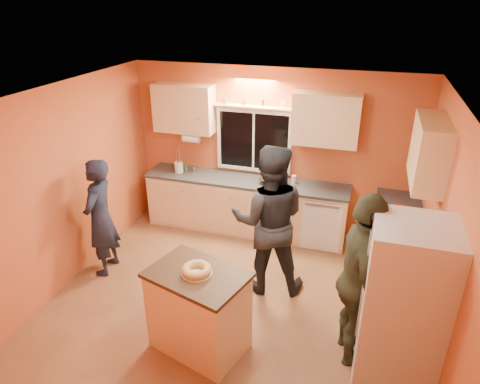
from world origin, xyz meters
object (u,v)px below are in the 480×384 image
(refrigerator, at_px, (402,310))
(island, at_px, (199,310))
(person_left, at_px, (100,218))
(person_right, at_px, (360,282))
(person_center, at_px, (269,220))

(refrigerator, height_order, island, refrigerator)
(person_left, height_order, person_right, person_right)
(refrigerator, bearing_deg, island, -176.83)
(person_center, bearing_deg, person_right, 128.97)
(person_center, xyz_separation_m, person_right, (1.15, -0.92, -0.03))
(refrigerator, relative_size, person_center, 0.91)
(person_left, height_order, person_center, person_center)
(island, xyz_separation_m, person_right, (1.61, 0.34, 0.47))
(refrigerator, height_order, person_center, person_center)
(island, distance_m, person_center, 1.43)
(island, bearing_deg, person_center, 86.94)
(person_left, relative_size, person_center, 0.84)
(island, relative_size, person_right, 0.60)
(island, bearing_deg, refrigerator, 19.91)
(island, distance_m, person_left, 2.06)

